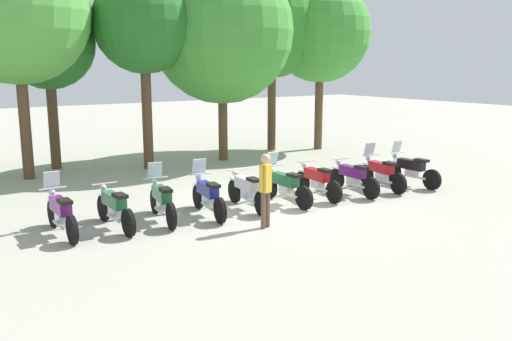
{
  "coord_description": "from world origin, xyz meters",
  "views": [
    {
      "loc": [
        -8.29,
        -11.64,
        3.78
      ],
      "look_at": [
        0.0,
        0.5,
        0.9
      ],
      "focal_mm": 38.06,
      "sensor_mm": 36.0,
      "label": 1
    }
  ],
  "objects_px": {
    "motorcycle_4": "(247,190)",
    "motorcycle_1": "(114,207)",
    "tree_5": "(272,26)",
    "tree_4": "(222,31)",
    "motorcycle_3": "(208,195)",
    "motorcycle_9": "(411,169)",
    "motorcycle_6": "(317,180)",
    "tree_2": "(48,44)",
    "person_0": "(266,184)",
    "tree_3": "(144,23)",
    "tree_1": "(16,12)",
    "motorcycle_2": "(162,200)",
    "motorcycle_5": "(285,185)",
    "motorcycle_7": "(353,177)",
    "motorcycle_8": "(381,172)",
    "motorcycle_0": "(61,212)",
    "tree_6": "(320,32)"
  },
  "relations": [
    {
      "from": "motorcycle_2",
      "to": "tree_2",
      "type": "bearing_deg",
      "value": 12.36
    },
    {
      "from": "motorcycle_9",
      "to": "motorcycle_6",
      "type": "bearing_deg",
      "value": 82.6
    },
    {
      "from": "tree_6",
      "to": "tree_5",
      "type": "bearing_deg",
      "value": 153.99
    },
    {
      "from": "motorcycle_3",
      "to": "motorcycle_9",
      "type": "xyz_separation_m",
      "value": [
        7.03,
        -0.59,
        0.0
      ]
    },
    {
      "from": "motorcycle_1",
      "to": "motorcycle_5",
      "type": "distance_m",
      "value": 4.71
    },
    {
      "from": "motorcycle_5",
      "to": "motorcycle_6",
      "type": "xyz_separation_m",
      "value": [
        1.18,
        0.03,
        -0.01
      ]
    },
    {
      "from": "motorcycle_4",
      "to": "motorcycle_1",
      "type": "bearing_deg",
      "value": 91.25
    },
    {
      "from": "motorcycle_3",
      "to": "tree_4",
      "type": "distance_m",
      "value": 9.32
    },
    {
      "from": "person_0",
      "to": "tree_3",
      "type": "bearing_deg",
      "value": 158.75
    },
    {
      "from": "motorcycle_7",
      "to": "tree_5",
      "type": "distance_m",
      "value": 9.99
    },
    {
      "from": "tree_5",
      "to": "tree_4",
      "type": "bearing_deg",
      "value": -161.98
    },
    {
      "from": "motorcycle_1",
      "to": "tree_3",
      "type": "distance_m",
      "value": 8.82
    },
    {
      "from": "motorcycle_1",
      "to": "tree_3",
      "type": "bearing_deg",
      "value": -30.7
    },
    {
      "from": "motorcycle_2",
      "to": "motorcycle_5",
      "type": "bearing_deg",
      "value": -86.1
    },
    {
      "from": "motorcycle_7",
      "to": "tree_4",
      "type": "distance_m",
      "value": 8.48
    },
    {
      "from": "motorcycle_4",
      "to": "tree_3",
      "type": "xyz_separation_m",
      "value": [
        0.14,
        6.79,
        4.69
      ]
    },
    {
      "from": "motorcycle_6",
      "to": "motorcycle_7",
      "type": "bearing_deg",
      "value": -96.61
    },
    {
      "from": "motorcycle_9",
      "to": "person_0",
      "type": "xyz_separation_m",
      "value": [
        -6.46,
        -1.14,
        0.53
      ]
    },
    {
      "from": "person_0",
      "to": "motorcycle_2",
      "type": "bearing_deg",
      "value": -154.02
    },
    {
      "from": "motorcycle_1",
      "to": "motorcycle_7",
      "type": "height_order",
      "value": "same"
    },
    {
      "from": "motorcycle_6",
      "to": "motorcycle_9",
      "type": "distance_m",
      "value": 3.55
    },
    {
      "from": "motorcycle_0",
      "to": "motorcycle_6",
      "type": "xyz_separation_m",
      "value": [
        7.04,
        -0.58,
        -0.01
      ]
    },
    {
      "from": "motorcycle_8",
      "to": "tree_5",
      "type": "xyz_separation_m",
      "value": [
        1.78,
        8.21,
        4.9
      ]
    },
    {
      "from": "person_0",
      "to": "tree_3",
      "type": "distance_m",
      "value": 9.47
    },
    {
      "from": "motorcycle_6",
      "to": "tree_2",
      "type": "bearing_deg",
      "value": 34.96
    },
    {
      "from": "motorcycle_2",
      "to": "tree_3",
      "type": "distance_m",
      "value": 8.43
    },
    {
      "from": "motorcycle_4",
      "to": "tree_2",
      "type": "relative_size",
      "value": 0.35
    },
    {
      "from": "motorcycle_7",
      "to": "tree_3",
      "type": "xyz_separation_m",
      "value": [
        -3.38,
        7.15,
        4.69
      ]
    },
    {
      "from": "tree_4",
      "to": "motorcycle_1",
      "type": "bearing_deg",
      "value": -136.43
    },
    {
      "from": "tree_4",
      "to": "motorcycle_2",
      "type": "bearing_deg",
      "value": -130.85
    },
    {
      "from": "motorcycle_0",
      "to": "motorcycle_6",
      "type": "relative_size",
      "value": 1.0
    },
    {
      "from": "motorcycle_0",
      "to": "person_0",
      "type": "bearing_deg",
      "value": -118.09
    },
    {
      "from": "tree_4",
      "to": "motorcycle_9",
      "type": "bearing_deg",
      "value": -71.15
    },
    {
      "from": "motorcycle_1",
      "to": "tree_5",
      "type": "distance_m",
      "value": 13.46
    },
    {
      "from": "motorcycle_1",
      "to": "motorcycle_3",
      "type": "height_order",
      "value": "motorcycle_3"
    },
    {
      "from": "tree_6",
      "to": "motorcycle_9",
      "type": "bearing_deg",
      "value": -108.91
    },
    {
      "from": "tree_3",
      "to": "motorcycle_0",
      "type": "bearing_deg",
      "value": -127.39
    },
    {
      "from": "tree_2",
      "to": "tree_6",
      "type": "distance_m",
      "value": 11.28
    },
    {
      "from": "motorcycle_4",
      "to": "motorcycle_6",
      "type": "bearing_deg",
      "value": -87.02
    },
    {
      "from": "motorcycle_2",
      "to": "tree_2",
      "type": "height_order",
      "value": "tree_2"
    },
    {
      "from": "motorcycle_4",
      "to": "tree_5",
      "type": "relative_size",
      "value": 0.29
    },
    {
      "from": "motorcycle_6",
      "to": "tree_2",
      "type": "relative_size",
      "value": 0.35
    },
    {
      "from": "motorcycle_5",
      "to": "tree_1",
      "type": "height_order",
      "value": "tree_1"
    },
    {
      "from": "tree_2",
      "to": "motorcycle_1",
      "type": "bearing_deg",
      "value": -95.58
    },
    {
      "from": "motorcycle_5",
      "to": "tree_6",
      "type": "height_order",
      "value": "tree_6"
    },
    {
      "from": "tree_6",
      "to": "motorcycle_2",
      "type": "bearing_deg",
      "value": -148.25
    },
    {
      "from": "motorcycle_4",
      "to": "motorcycle_5",
      "type": "relative_size",
      "value": 1.0
    },
    {
      "from": "tree_1",
      "to": "tree_2",
      "type": "relative_size",
      "value": 1.26
    },
    {
      "from": "motorcycle_8",
      "to": "tree_5",
      "type": "height_order",
      "value": "tree_5"
    },
    {
      "from": "person_0",
      "to": "tree_3",
      "type": "height_order",
      "value": "tree_3"
    }
  ]
}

